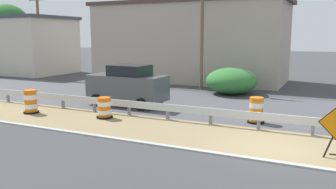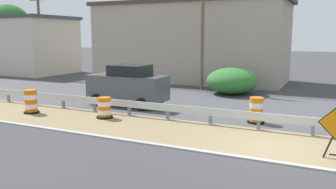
{
  "view_description": "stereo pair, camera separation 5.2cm",
  "coord_description": "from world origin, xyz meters",
  "px_view_note": "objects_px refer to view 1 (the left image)",
  "views": [
    {
      "loc": [
        -11.63,
        -1.51,
        3.72
      ],
      "look_at": [
        2.15,
        5.0,
        1.17
      ],
      "focal_mm": 37.53,
      "sensor_mm": 36.0,
      "label": 1
    },
    {
      "loc": [
        -11.61,
        -1.56,
        3.72
      ],
      "look_at": [
        2.15,
        5.0,
        1.17
      ],
      "focal_mm": 37.53,
      "sensor_mm": 36.0,
      "label": 2
    }
  ],
  "objects_px": {
    "utility_pole_near": "(202,29)",
    "traffic_barrel_close": "(104,109)",
    "utility_pole_mid": "(39,34)",
    "traffic_barrel_nearest": "(256,111)",
    "traffic_barrel_mid": "(31,103)",
    "car_trailing_far_lane": "(128,85)"
  },
  "relations": [
    {
      "from": "traffic_barrel_nearest",
      "to": "traffic_barrel_mid",
      "type": "relative_size",
      "value": 0.98
    },
    {
      "from": "car_trailing_far_lane",
      "to": "utility_pole_mid",
      "type": "height_order",
      "value": "utility_pole_mid"
    },
    {
      "from": "traffic_barrel_mid",
      "to": "utility_pole_mid",
      "type": "bearing_deg",
      "value": 43.21
    },
    {
      "from": "car_trailing_far_lane",
      "to": "utility_pole_near",
      "type": "xyz_separation_m",
      "value": [
        7.0,
        -1.65,
        3.07
      ]
    },
    {
      "from": "utility_pole_near",
      "to": "traffic_barrel_close",
      "type": "bearing_deg",
      "value": 174.04
    },
    {
      "from": "traffic_barrel_mid",
      "to": "utility_pole_near",
      "type": "distance_m",
      "value": 12.31
    },
    {
      "from": "traffic_barrel_close",
      "to": "utility_pole_near",
      "type": "height_order",
      "value": "utility_pole_near"
    },
    {
      "from": "traffic_barrel_close",
      "to": "utility_pole_mid",
      "type": "height_order",
      "value": "utility_pole_mid"
    },
    {
      "from": "traffic_barrel_mid",
      "to": "car_trailing_far_lane",
      "type": "bearing_deg",
      "value": -41.21
    },
    {
      "from": "traffic_barrel_close",
      "to": "utility_pole_mid",
      "type": "distance_m",
      "value": 18.77
    },
    {
      "from": "traffic_barrel_nearest",
      "to": "utility_pole_near",
      "type": "bearing_deg",
      "value": 34.18
    },
    {
      "from": "traffic_barrel_nearest",
      "to": "utility_pole_mid",
      "type": "bearing_deg",
      "value": 67.17
    },
    {
      "from": "car_trailing_far_lane",
      "to": "traffic_barrel_close",
      "type": "bearing_deg",
      "value": 102.46
    },
    {
      "from": "traffic_barrel_nearest",
      "to": "traffic_barrel_mid",
      "type": "bearing_deg",
      "value": 104.8
    },
    {
      "from": "traffic_barrel_mid",
      "to": "utility_pole_mid",
      "type": "distance_m",
      "value": 16.37
    },
    {
      "from": "utility_pole_near",
      "to": "utility_pole_mid",
      "type": "distance_m",
      "value": 15.9
    },
    {
      "from": "car_trailing_far_lane",
      "to": "utility_pole_mid",
      "type": "relative_size",
      "value": 0.58
    },
    {
      "from": "traffic_barrel_close",
      "to": "utility_pole_near",
      "type": "bearing_deg",
      "value": -5.96
    },
    {
      "from": "traffic_barrel_nearest",
      "to": "car_trailing_far_lane",
      "type": "bearing_deg",
      "value": 82.15
    },
    {
      "from": "car_trailing_far_lane",
      "to": "utility_pole_near",
      "type": "distance_m",
      "value": 7.82
    },
    {
      "from": "traffic_barrel_mid",
      "to": "car_trailing_far_lane",
      "type": "height_order",
      "value": "car_trailing_far_lane"
    },
    {
      "from": "utility_pole_near",
      "to": "utility_pole_mid",
      "type": "relative_size",
      "value": 1.09
    }
  ]
}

